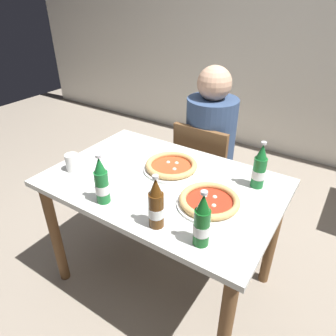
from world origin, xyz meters
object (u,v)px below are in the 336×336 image
at_px(pizza_margherita_near, 209,201).
at_px(pizza_marinara_far, 171,166).
at_px(diner_seated, 209,156).
at_px(beer_bottle_right, 102,183).
at_px(napkin_with_cutlery, 101,178).
at_px(beer_bottle_center, 156,205).
at_px(paper_cup, 72,162).
at_px(beer_bottle_left, 202,223).
at_px(dining_table_main, 163,198).
at_px(chair_behind_table, 205,171).
at_px(beer_bottle_extra, 259,168).

height_order(pizza_margherita_near, pizza_marinara_far, same).
bearing_deg(pizza_marinara_far, pizza_margherita_near, -28.67).
relative_size(diner_seated, beer_bottle_right, 4.89).
bearing_deg(napkin_with_cutlery, beer_bottle_center, -17.15).
bearing_deg(beer_bottle_right, napkin_with_cutlery, 137.60).
xyz_separation_m(napkin_with_cutlery, paper_cup, (-0.19, -0.02, 0.04)).
bearing_deg(beer_bottle_left, paper_cup, 172.43).
bearing_deg(dining_table_main, beer_bottle_left, -37.87).
height_order(diner_seated, paper_cup, diner_seated).
bearing_deg(napkin_with_cutlery, dining_table_main, 29.88).
relative_size(chair_behind_table, beer_bottle_left, 3.44).
distance_m(dining_table_main, chair_behind_table, 0.63).
xyz_separation_m(chair_behind_table, pizza_margherita_near, (0.35, -0.67, 0.29)).
bearing_deg(beer_bottle_center, beer_bottle_left, 2.40).
xyz_separation_m(pizza_marinara_far, beer_bottle_right, (-0.11, -0.42, 0.08)).
height_order(chair_behind_table, napkin_with_cutlery, chair_behind_table).
xyz_separation_m(beer_bottle_left, beer_bottle_extra, (0.05, 0.51, 0.00)).
bearing_deg(paper_cup, chair_behind_table, 61.92).
distance_m(beer_bottle_right, paper_cup, 0.36).
bearing_deg(beer_bottle_extra, beer_bottle_right, -137.27).
distance_m(dining_table_main, pizza_margherita_near, 0.33).
bearing_deg(pizza_marinara_far, paper_cup, -146.35).
xyz_separation_m(chair_behind_table, paper_cup, (-0.42, -0.79, 0.32)).
xyz_separation_m(pizza_margherita_near, beer_bottle_right, (-0.43, -0.24, 0.08)).
xyz_separation_m(diner_seated, beer_bottle_extra, (0.48, -0.44, 0.27)).
bearing_deg(napkin_with_cutlery, diner_seated, 74.25).
xyz_separation_m(chair_behind_table, diner_seated, (-0.00, 0.05, 0.10)).
bearing_deg(pizza_marinara_far, beer_bottle_left, -45.84).
bearing_deg(napkin_with_cutlery, pizza_margherita_near, 10.37).
distance_m(beer_bottle_left, beer_bottle_right, 0.51).
height_order(beer_bottle_center, beer_bottle_right, same).
height_order(dining_table_main, paper_cup, paper_cup).
distance_m(dining_table_main, pizza_marinara_far, 0.18).
distance_m(beer_bottle_left, napkin_with_cutlery, 0.68).
relative_size(beer_bottle_extra, napkin_with_cutlery, 1.11).
bearing_deg(beer_bottle_center, chair_behind_table, 103.68).
height_order(dining_table_main, napkin_with_cutlery, napkin_with_cutlery).
distance_m(pizza_marinara_far, beer_bottle_right, 0.44).
distance_m(beer_bottle_extra, paper_cup, 0.98).
height_order(beer_bottle_left, napkin_with_cutlery, beer_bottle_left).
height_order(pizza_marinara_far, beer_bottle_center, beer_bottle_center).
relative_size(dining_table_main, pizza_marinara_far, 3.90).
height_order(chair_behind_table, beer_bottle_center, beer_bottle_center).
xyz_separation_m(beer_bottle_right, napkin_with_cutlery, (-0.15, 0.14, -0.10)).
height_order(chair_behind_table, beer_bottle_left, beer_bottle_left).
height_order(dining_table_main, beer_bottle_center, beer_bottle_center).
bearing_deg(beer_bottle_extra, beer_bottle_center, -116.16).
relative_size(chair_behind_table, beer_bottle_center, 3.44).
bearing_deg(beer_bottle_center, beer_bottle_extra, 63.84).
relative_size(dining_table_main, beer_bottle_extra, 4.86).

